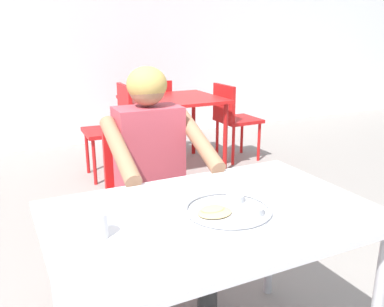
% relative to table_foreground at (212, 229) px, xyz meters
% --- Properties ---
extents(table_foreground, '(1.19, 0.79, 0.73)m').
position_rel_table_foreground_xyz_m(table_foreground, '(0.00, 0.00, 0.00)').
color(table_foreground, silver).
rests_on(table_foreground, ground).
extents(thali_tray, '(0.32, 0.32, 0.03)m').
position_rel_table_foreground_xyz_m(thali_tray, '(0.05, -0.03, 0.09)').
color(thali_tray, '#B7BABF').
rests_on(thali_tray, table_foreground).
extents(drinking_cup, '(0.07, 0.07, 0.09)m').
position_rel_table_foreground_xyz_m(drinking_cup, '(-0.43, -0.01, 0.12)').
color(drinking_cup, silver).
rests_on(drinking_cup, table_foreground).
extents(chair_foreground, '(0.40, 0.44, 0.86)m').
position_rel_table_foreground_xyz_m(chair_foreground, '(0.04, 0.89, -0.17)').
color(chair_foreground, red).
rests_on(chair_foreground, ground).
extents(diner_foreground, '(0.50, 0.56, 1.19)m').
position_rel_table_foreground_xyz_m(diner_foreground, '(0.03, 0.66, 0.06)').
color(diner_foreground, '#3E3E3E').
rests_on(diner_foreground, ground).
extents(table_background_red, '(0.92, 0.82, 0.72)m').
position_rel_table_foreground_xyz_m(table_background_red, '(0.94, 2.50, -0.01)').
color(table_background_red, red).
rests_on(table_background_red, ground).
extents(chair_red_left, '(0.43, 0.45, 0.87)m').
position_rel_table_foreground_xyz_m(chair_red_left, '(0.35, 2.53, -0.14)').
color(chair_red_left, red).
rests_on(chair_red_left, ground).
extents(chair_red_right, '(0.42, 0.41, 0.82)m').
position_rel_table_foreground_xyz_m(chair_red_right, '(1.61, 2.46, -0.17)').
color(chair_red_right, red).
rests_on(chair_red_right, ground).
extents(chair_red_far, '(0.50, 0.46, 0.83)m').
position_rel_table_foreground_xyz_m(chair_red_far, '(0.96, 3.14, -0.16)').
color(chair_red_far, red).
rests_on(chair_red_far, ground).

